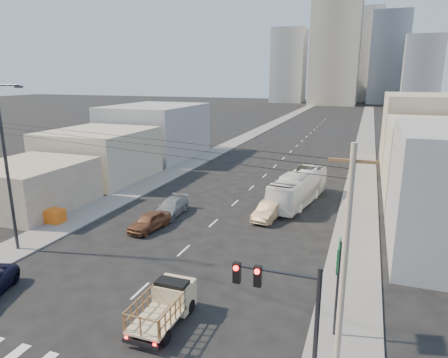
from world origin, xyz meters
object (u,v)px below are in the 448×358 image
Objects in this scene: flatbed_pickup at (165,303)px; city_bus at (299,188)px; streetlamp_left at (7,164)px; green_sign at (338,267)px; sedan_tan at (269,211)px; sedan_grey at (171,207)px; crate_stack at (53,216)px; sedan_brown at (149,221)px; traffic_signal at (288,312)px; utility_pole at (345,262)px.

city_bus is at bearing 82.32° from flatbed_pickup.
city_bus is at bearing 46.52° from streetlamp_left.
flatbed_pickup is 0.88× the size of green_sign.
sedan_tan is 8.92m from sedan_grey.
sedan_brown is at bearing 9.92° from crate_stack.
green_sign is at bearing -6.32° from streetlamp_left.
sedan_tan is 20.92m from streetlamp_left.
streetlamp_left reaches higher than city_bus.
sedan_grey is (-0.02, 3.91, -0.02)m from sedan_brown.
flatbed_pickup is at bearing -16.53° from streetlamp_left.
traffic_signal reaches higher than city_bus.
utility_pole is at bearing -12.32° from streetlamp_left.
utility_pole is (15.92, -11.78, 4.46)m from sedan_brown.
sedan_grey is at bearing 139.80° from green_sign.
flatbed_pickup is 0.90× the size of sedan_grey.
sedan_brown is 8.71m from crate_stack.
sedan_tan is 18.78m from crate_stack.
green_sign is (6.90, -15.17, 2.97)m from sedan_tan.
city_bus is at bearing 104.17° from green_sign.
city_bus is at bearing 103.48° from utility_pole.
sedan_grey is 20.65m from green_sign.
crate_stack is at bearing -150.60° from sedan_grey.
traffic_signal is 3.33× the size of crate_stack.
sedan_grey is at bearing 135.46° from utility_pole.
crate_stack is (-17.26, -7.39, -0.08)m from sedan_tan.
crate_stack is at bearing -136.23° from city_bus.
streetlamp_left is (-6.97, -6.78, 5.71)m from sedan_brown.
sedan_tan is (1.37, 16.90, -0.33)m from flatbed_pickup.
green_sign is 0.42× the size of streetlamp_left.
sedan_grey is at bearing -134.53° from city_bus.
utility_pole is at bearing -82.33° from green_sign.
utility_pole is 23.47m from streetlamp_left.
traffic_signal is 1.20× the size of green_sign.
sedan_grey is at bearing 127.99° from traffic_signal.
flatbed_pickup is at bearing -47.30° from sedan_brown.
sedan_tan is at bearing -97.23° from city_bus.
traffic_signal is (3.85, -25.77, 2.52)m from city_bus.
green_sign is at bearing 11.87° from flatbed_pickup.
green_sign reaches higher than flatbed_pickup.
traffic_signal is at bearing -105.55° from green_sign.
sedan_brown is (-7.31, 11.02, -0.37)m from flatbed_pickup.
green_sign is 2.91m from utility_pole.
sedan_grey is 2.72× the size of crate_stack.
sedan_brown is 3.91m from sedan_grey.
green_sign is 22.86m from streetlamp_left.
traffic_signal reaches higher than crate_stack.
utility_pole is at bearing -5.05° from flatbed_pickup.
sedan_grey is 0.98× the size of green_sign.
sedan_grey is at bearing 116.15° from flatbed_pickup.
sedan_brown is at bearing 123.57° from flatbed_pickup.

